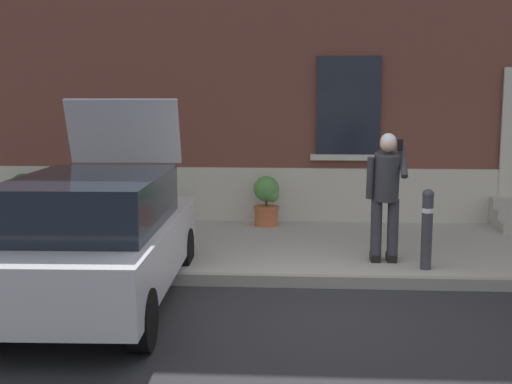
% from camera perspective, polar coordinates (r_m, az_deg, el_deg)
% --- Properties ---
extents(ground_plane, '(80.00, 80.00, 0.00)m').
position_cam_1_polar(ground_plane, '(7.50, 4.60, -10.17)').
color(ground_plane, '#232326').
extents(sidewalk, '(24.00, 3.60, 0.15)m').
position_cam_1_polar(sidewalk, '(10.18, 4.35, -4.78)').
color(sidewalk, '#99968E').
rests_on(sidewalk, ground).
extents(curb_edge, '(24.00, 0.12, 0.15)m').
position_cam_1_polar(curb_edge, '(8.38, 4.50, -7.65)').
color(curb_edge, gray).
rests_on(curb_edge, ground).
extents(building_facade, '(24.00, 1.52, 7.50)m').
position_cam_1_polar(building_facade, '(12.48, 4.44, 14.50)').
color(building_facade, brown).
rests_on(building_facade, ground).
extents(hatchback_car_silver, '(1.90, 4.12, 2.34)m').
position_cam_1_polar(hatchback_car_silver, '(7.73, -13.58, -3.69)').
color(hatchback_car_silver, '#B7B7BF').
rests_on(hatchback_car_silver, ground).
extents(bollard_near_person, '(0.15, 0.15, 1.04)m').
position_cam_1_polar(bollard_near_person, '(8.79, 14.49, -2.86)').
color(bollard_near_person, '#333338').
rests_on(bollard_near_person, sidewalk).
extents(bollard_far_left, '(0.15, 0.15, 1.04)m').
position_cam_1_polar(bollard_far_left, '(9.05, -14.03, -2.53)').
color(bollard_far_left, '#333338').
rests_on(bollard_far_left, sidewalk).
extents(person_on_phone, '(0.51, 0.51, 1.74)m').
position_cam_1_polar(person_on_phone, '(8.92, 11.11, 0.24)').
color(person_on_phone, '#2D2D33').
rests_on(person_on_phone, sidewalk).
extents(planter_charcoal, '(0.44, 0.44, 0.86)m').
position_cam_1_polar(planter_charcoal, '(12.43, -19.32, -0.36)').
color(planter_charcoal, '#2D2D30').
rests_on(planter_charcoal, sidewalk).
extents(planter_olive, '(0.44, 0.44, 0.86)m').
position_cam_1_polar(planter_olive, '(11.56, -9.83, -0.63)').
color(planter_olive, '#606B38').
rests_on(planter_olive, sidewalk).
extents(planter_terracotta, '(0.44, 0.44, 0.86)m').
position_cam_1_polar(planter_terracotta, '(11.38, 0.93, -0.65)').
color(planter_terracotta, '#B25B38').
rests_on(planter_terracotta, sidewalk).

